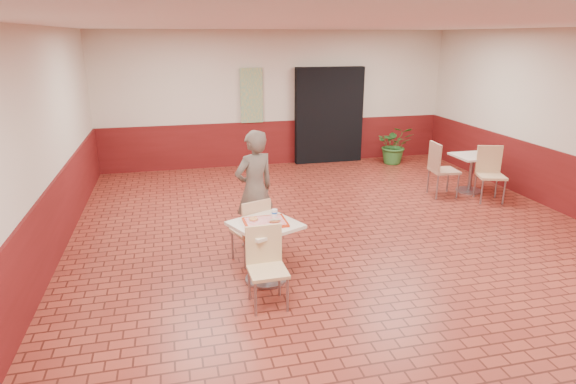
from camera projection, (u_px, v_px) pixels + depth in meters
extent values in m
cube|color=maroon|center=(355.00, 250.00, 6.74)|extent=(8.00, 10.00, 0.01)
cube|color=white|center=(365.00, 24.00, 5.81)|extent=(8.00, 10.00, 0.01)
cube|color=beige|center=(277.00, 99.00, 10.90)|extent=(8.00, 0.01, 3.00)
cube|color=beige|center=(25.00, 164.00, 5.38)|extent=(0.01, 10.00, 3.00)
cube|color=#581111|center=(278.00, 143.00, 11.19)|extent=(8.00, 0.04, 1.00)
cube|color=#581111|center=(41.00, 246.00, 5.69)|extent=(0.04, 10.00, 1.00)
cube|color=black|center=(329.00, 116.00, 11.18)|extent=(1.60, 0.22, 2.20)
cube|color=gray|center=(252.00, 96.00, 10.68)|extent=(0.50, 0.03, 1.20)
cube|color=beige|center=(265.00, 225.00, 5.71)|extent=(0.71, 0.71, 0.04)
cylinder|color=gray|center=(266.00, 253.00, 5.83)|extent=(0.08, 0.08, 0.71)
cylinder|color=gray|center=(266.00, 278.00, 5.93)|extent=(0.51, 0.51, 0.03)
cube|color=#E4BF89|center=(268.00, 271.00, 5.24)|extent=(0.42, 0.42, 0.04)
cube|color=#E4BF89|center=(264.00, 244.00, 5.34)|extent=(0.41, 0.04, 0.45)
cylinder|color=gray|center=(256.00, 299.00, 5.10)|extent=(0.03, 0.03, 0.40)
cylinder|color=gray|center=(287.00, 295.00, 5.19)|extent=(0.03, 0.03, 0.40)
cylinder|color=gray|center=(249.00, 284.00, 5.43)|extent=(0.03, 0.03, 0.40)
cylinder|color=gray|center=(279.00, 280.00, 5.52)|extent=(0.03, 0.03, 0.40)
cube|color=tan|center=(250.00, 231.00, 6.32)|extent=(0.52, 0.52, 0.04)
cube|color=tan|center=(257.00, 218.00, 6.09)|extent=(0.40, 0.16, 0.45)
cylinder|color=gray|center=(256.00, 239.00, 6.62)|extent=(0.03, 0.03, 0.40)
cylinder|color=gray|center=(233.00, 245.00, 6.44)|extent=(0.03, 0.03, 0.40)
cylinder|color=gray|center=(269.00, 248.00, 6.34)|extent=(0.03, 0.03, 0.40)
cylinder|color=gray|center=(245.00, 254.00, 6.15)|extent=(0.03, 0.03, 0.40)
imported|color=#64594D|center=(255.00, 190.00, 6.67)|extent=(0.72, 0.61, 1.67)
cube|color=#B8290D|center=(265.00, 222.00, 5.70)|extent=(0.50, 0.39, 0.03)
cube|color=#E18585|center=(265.00, 221.00, 5.70)|extent=(0.45, 0.33, 0.00)
torus|color=#E79A54|center=(253.00, 219.00, 5.72)|extent=(0.12, 0.12, 0.03)
ellipsoid|color=#B76335|center=(275.00, 221.00, 5.65)|extent=(0.13, 0.07, 0.03)
cube|color=white|center=(275.00, 219.00, 5.64)|extent=(0.12, 0.06, 0.01)
ellipsoid|color=#9D4415|center=(271.00, 222.00, 5.64)|extent=(0.03, 0.03, 0.02)
cylinder|color=silver|center=(275.00, 213.00, 5.83)|extent=(0.07, 0.07, 0.09)
cylinder|color=blue|center=(275.00, 213.00, 5.82)|extent=(0.07, 0.07, 0.02)
cube|color=beige|center=(473.00, 156.00, 9.11)|extent=(0.67, 0.67, 0.04)
cylinder|color=gray|center=(471.00, 174.00, 9.22)|extent=(0.07, 0.07, 0.67)
cylinder|color=gray|center=(469.00, 190.00, 9.32)|extent=(0.49, 0.49, 0.03)
cube|color=tan|center=(444.00, 171.00, 8.94)|extent=(0.51, 0.51, 0.04)
cube|color=tan|center=(435.00, 157.00, 8.82)|extent=(0.08, 0.47, 0.51)
cylinder|color=gray|center=(458.00, 186.00, 8.86)|extent=(0.03, 0.03, 0.46)
cylinder|color=gray|center=(448.00, 180.00, 9.23)|extent=(0.03, 0.03, 0.46)
cylinder|color=gray|center=(437.00, 187.00, 8.80)|extent=(0.03, 0.03, 0.46)
cylinder|color=gray|center=(428.00, 181.00, 9.18)|extent=(0.03, 0.03, 0.46)
cube|color=#DAB483|center=(491.00, 176.00, 8.65)|extent=(0.56, 0.56, 0.04)
cube|color=#DAB483|center=(489.00, 159.00, 8.76)|extent=(0.44, 0.16, 0.50)
cylinder|color=gray|center=(482.00, 192.00, 8.55)|extent=(0.03, 0.03, 0.44)
cylinder|color=gray|center=(504.00, 192.00, 8.53)|extent=(0.03, 0.03, 0.44)
cylinder|color=gray|center=(475.00, 186.00, 8.92)|extent=(0.03, 0.03, 0.44)
cylinder|color=gray|center=(496.00, 186.00, 8.89)|extent=(0.03, 0.03, 0.44)
imported|color=#2F6C2B|center=(395.00, 145.00, 11.20)|extent=(0.99, 0.92, 0.90)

